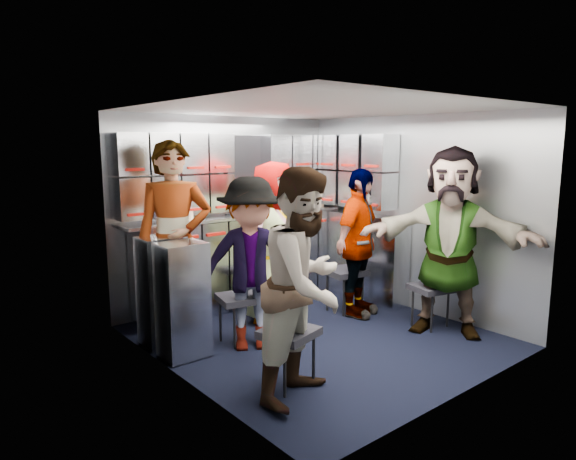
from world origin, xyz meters
TOP-DOWN VIEW (x-y plane):
  - floor at (0.00, 0.00)m, footprint 3.00×3.00m
  - wall_back at (0.00, 1.50)m, footprint 2.80×0.04m
  - wall_left at (-1.40, 0.00)m, footprint 0.04×3.00m
  - wall_right at (1.40, 0.00)m, footprint 0.04×3.00m
  - ceiling at (0.00, 0.00)m, footprint 2.80×3.00m
  - cart_bank_back at (0.00, 1.29)m, footprint 2.68×0.38m
  - cart_bank_left at (-1.19, 0.56)m, footprint 0.38×0.76m
  - counter at (0.00, 1.29)m, footprint 2.68×0.42m
  - locker_bank_back at (0.00, 1.35)m, footprint 2.68×0.28m
  - locker_bank_right at (1.25, 0.70)m, footprint 0.28×1.00m
  - right_cabinet at (1.25, 0.60)m, footprint 0.28×1.20m
  - coffee_niche at (0.18, 1.41)m, footprint 0.46×0.16m
  - red_latch_strip at (0.00, 1.09)m, footprint 2.60×0.02m
  - jump_seat_near_left at (-0.84, -0.61)m, footprint 0.46×0.44m
  - jump_seat_mid_left at (-0.63, 0.36)m, footprint 0.44×0.43m
  - jump_seat_center at (-0.02, 0.81)m, footprint 0.40×0.39m
  - jump_seat_mid_right at (0.76, 0.37)m, footprint 0.46×0.44m
  - jump_seat_near_right at (1.05, -0.51)m, footprint 0.43×0.42m
  - attendant_standing at (-1.05, 0.76)m, footprint 0.79×0.68m
  - attendant_arc_a at (-0.84, -0.79)m, footprint 0.96×0.85m
  - attendant_arc_b at (-0.63, 0.18)m, footprint 1.13×0.98m
  - attendant_arc_c at (-0.02, 0.63)m, footprint 0.92×0.74m
  - attendant_arc_d at (0.76, 0.19)m, footprint 0.98×0.67m
  - attendant_arc_e at (1.05, -0.69)m, footprint 1.26×1.70m
  - bottle_left at (-0.70, 1.24)m, footprint 0.07×0.07m
  - bottle_mid at (-0.07, 1.24)m, footprint 0.07×0.07m
  - bottle_right at (0.44, 1.24)m, footprint 0.07×0.07m
  - cup_left at (-0.64, 1.23)m, footprint 0.08×0.08m
  - cup_right at (1.19, 1.23)m, footprint 0.07×0.07m

SIDE VIEW (x-z plane):
  - floor at x=0.00m, z-range 0.00..0.00m
  - jump_seat_near_right at x=1.05m, z-range 0.16..0.59m
  - jump_seat_mid_left at x=-0.63m, z-range 0.17..0.61m
  - jump_seat_center at x=-0.02m, z-range 0.17..0.61m
  - jump_seat_near_left at x=-0.84m, z-range 0.17..0.62m
  - jump_seat_mid_right at x=0.76m, z-range 0.18..0.65m
  - cart_bank_back at x=0.00m, z-range 0.00..0.99m
  - cart_bank_left at x=-1.19m, z-range 0.00..0.99m
  - right_cabinet at x=1.25m, z-range 0.00..1.00m
  - attendant_arc_b at x=-0.63m, z-range 0.00..1.52m
  - attendant_arc_d at x=0.76m, z-range 0.00..1.55m
  - attendant_arc_c at x=-0.02m, z-range 0.00..1.63m
  - attendant_arc_a at x=-0.84m, z-range 0.00..1.64m
  - red_latch_strip at x=0.00m, z-range 0.86..0.90m
  - attendant_arc_e at x=1.05m, z-range 0.00..1.78m
  - attendant_standing at x=-1.05m, z-range 0.00..1.83m
  - counter at x=0.00m, z-range 1.00..1.03m
  - wall_back at x=0.00m, z-range 0.00..2.10m
  - wall_left at x=-1.40m, z-range 0.00..2.10m
  - wall_right at x=1.40m, z-range 0.00..2.10m
  - cup_right at x=1.19m, z-range 1.03..1.13m
  - cup_left at x=-0.64m, z-range 1.03..1.13m
  - bottle_right at x=0.44m, z-range 1.03..1.30m
  - bottle_left at x=-0.70m, z-range 1.03..1.30m
  - bottle_mid at x=-0.07m, z-range 1.03..1.31m
  - coffee_niche at x=0.18m, z-range 1.05..1.89m
  - locker_bank_back at x=0.00m, z-range 1.08..1.90m
  - locker_bank_right at x=1.25m, z-range 1.08..1.90m
  - ceiling at x=0.00m, z-range 2.09..2.11m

